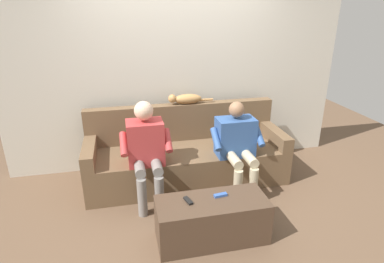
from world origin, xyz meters
name	(u,v)px	position (x,y,z in m)	size (l,w,h in m)	color
ground_plane	(200,210)	(0.00, 0.60, 0.00)	(8.00, 8.00, 0.00)	brown
back_wall	(178,77)	(0.00, -0.65, 1.20)	(4.46, 0.06, 2.41)	beige
couch	(186,157)	(0.00, -0.12, 0.30)	(2.43, 0.81, 0.91)	brown
coffee_table	(212,220)	(0.00, 1.06, 0.21)	(1.03, 0.43, 0.42)	#4C3828
person_left_seated	(237,142)	(-0.52, 0.27, 0.61)	(0.59, 0.58, 1.08)	#335693
person_right_seated	(146,147)	(0.52, 0.25, 0.65)	(0.55, 0.56, 1.15)	#B23838
cat_on_backrest	(186,99)	(-0.06, -0.41, 0.97)	(0.58, 0.14, 0.14)	#B7844C
remote_blue	(220,195)	(-0.10, 1.00, 0.43)	(0.13, 0.04, 0.02)	#3860B7
remote_black	(188,201)	(0.22, 1.02, 0.43)	(0.13, 0.04, 0.02)	black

